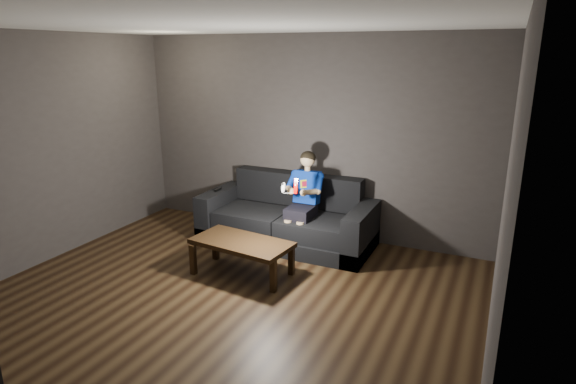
% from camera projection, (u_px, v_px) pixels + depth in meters
% --- Properties ---
extents(floor, '(5.00, 5.00, 0.00)m').
position_uv_depth(floor, '(207.00, 314.00, 4.70)').
color(floor, black).
rests_on(floor, ground).
extents(back_wall, '(5.00, 0.04, 2.70)m').
position_uv_depth(back_wall, '(307.00, 137.00, 6.49)').
color(back_wall, '#3A3433').
rests_on(back_wall, ground).
extents(left_wall, '(0.04, 5.00, 2.70)m').
position_uv_depth(left_wall, '(13.00, 156.00, 5.33)').
color(left_wall, '#3A3433').
rests_on(left_wall, ground).
extents(right_wall, '(0.04, 5.00, 2.70)m').
position_uv_depth(right_wall, '(503.00, 220.00, 3.31)').
color(right_wall, '#3A3433').
rests_on(right_wall, ground).
extents(ceiling, '(5.00, 5.00, 0.02)m').
position_uv_depth(ceiling, '(192.00, 22.00, 3.94)').
color(ceiling, silver).
rests_on(ceiling, back_wall).
extents(sofa, '(2.27, 0.98, 0.88)m').
position_uv_depth(sofa, '(288.00, 222.00, 6.39)').
color(sofa, black).
rests_on(sofa, floor).
extents(child, '(0.47, 0.58, 1.16)m').
position_uv_depth(child, '(304.00, 192.00, 6.11)').
color(child, black).
rests_on(child, sofa).
extents(wii_remote_red, '(0.05, 0.07, 0.19)m').
position_uv_depth(wii_remote_red, '(296.00, 186.00, 5.62)').
color(wii_remote_red, '#C70500').
rests_on(wii_remote_red, child).
extents(nunchuk_white, '(0.06, 0.09, 0.14)m').
position_uv_depth(nunchuk_white, '(283.00, 188.00, 5.71)').
color(nunchuk_white, white).
rests_on(nunchuk_white, child).
extents(wii_remote_black, '(0.05, 0.16, 0.03)m').
position_uv_depth(wii_remote_black, '(218.00, 190.00, 6.63)').
color(wii_remote_black, black).
rests_on(wii_remote_black, sofa).
extents(coffee_table, '(1.19, 0.69, 0.41)m').
position_uv_depth(coffee_table, '(242.00, 245.00, 5.44)').
color(coffee_table, black).
rests_on(coffee_table, floor).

